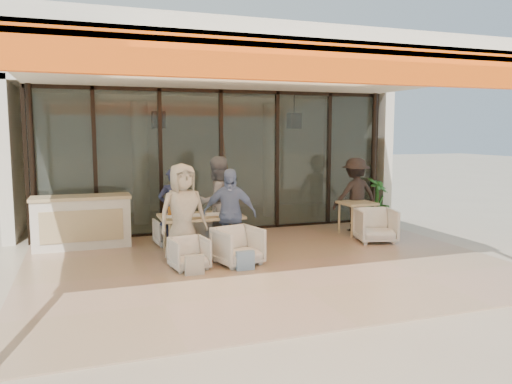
% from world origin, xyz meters
% --- Properties ---
extents(ground, '(70.00, 70.00, 0.00)m').
position_xyz_m(ground, '(0.00, 0.00, 0.00)').
color(ground, '#C6B293').
rests_on(ground, ground).
extents(terrace_floor, '(8.00, 6.00, 0.01)m').
position_xyz_m(terrace_floor, '(0.00, 0.00, 0.01)').
color(terrace_floor, tan).
rests_on(terrace_floor, ground).
extents(terrace_structure, '(8.00, 6.00, 3.40)m').
position_xyz_m(terrace_structure, '(0.00, -0.26, 3.25)').
color(terrace_structure, silver).
rests_on(terrace_structure, ground).
extents(glass_storefront, '(8.08, 0.10, 3.20)m').
position_xyz_m(glass_storefront, '(0.00, 3.00, 1.60)').
color(glass_storefront, '#9EADA3').
rests_on(glass_storefront, ground).
extents(interior_block, '(9.05, 3.62, 3.52)m').
position_xyz_m(interior_block, '(0.01, 5.31, 2.23)').
color(interior_block, silver).
rests_on(interior_block, ground).
extents(host_counter, '(1.85, 0.65, 1.04)m').
position_xyz_m(host_counter, '(-3.00, 2.30, 0.53)').
color(host_counter, silver).
rests_on(host_counter, ground).
extents(dining_table, '(1.50, 0.90, 0.93)m').
position_xyz_m(dining_table, '(-0.93, 1.07, 0.69)').
color(dining_table, '#D5B682').
rests_on(dining_table, ground).
extents(chair_far_left, '(0.63, 0.60, 0.60)m').
position_xyz_m(chair_far_left, '(-1.34, 2.02, 0.30)').
color(chair_far_left, white).
rests_on(chair_far_left, ground).
extents(chair_far_right, '(0.70, 0.67, 0.59)m').
position_xyz_m(chair_far_right, '(-0.50, 2.02, 0.30)').
color(chair_far_right, white).
rests_on(chair_far_right, ground).
extents(chair_near_left, '(0.65, 0.62, 0.60)m').
position_xyz_m(chair_near_left, '(-1.34, 0.12, 0.30)').
color(chair_near_left, white).
rests_on(chair_near_left, ground).
extents(chair_near_right, '(0.85, 0.82, 0.73)m').
position_xyz_m(chair_near_right, '(-0.50, 0.12, 0.36)').
color(chair_near_right, white).
rests_on(chair_near_right, ground).
extents(diner_navy, '(0.60, 0.41, 1.60)m').
position_xyz_m(diner_navy, '(-1.34, 1.52, 0.80)').
color(diner_navy, '#1A1C39').
rests_on(diner_navy, ground).
extents(diner_grey, '(1.04, 0.92, 1.80)m').
position_xyz_m(diner_grey, '(-0.50, 1.52, 0.90)').
color(diner_grey, slate).
rests_on(diner_grey, ground).
extents(diner_cream, '(0.93, 0.68, 1.74)m').
position_xyz_m(diner_cream, '(-1.34, 0.62, 0.87)').
color(diner_cream, beige).
rests_on(diner_cream, ground).
extents(diner_periwinkle, '(1.03, 0.70, 1.63)m').
position_xyz_m(diner_periwinkle, '(-0.50, 0.62, 0.81)').
color(diner_periwinkle, '#738EC0').
rests_on(diner_periwinkle, ground).
extents(tote_bag_cream, '(0.30, 0.10, 0.34)m').
position_xyz_m(tote_bag_cream, '(-1.34, -0.28, 0.17)').
color(tote_bag_cream, silver).
rests_on(tote_bag_cream, ground).
extents(tote_bag_blue, '(0.30, 0.10, 0.34)m').
position_xyz_m(tote_bag_blue, '(-0.50, -0.28, 0.17)').
color(tote_bag_blue, '#99BFD8').
rests_on(tote_bag_blue, ground).
extents(side_table, '(0.70, 0.70, 0.74)m').
position_xyz_m(side_table, '(2.70, 1.62, 0.64)').
color(side_table, '#D5B682').
rests_on(side_table, ground).
extents(side_chair, '(0.91, 0.88, 0.78)m').
position_xyz_m(side_chair, '(2.70, 0.87, 0.39)').
color(side_chair, white).
rests_on(side_chair, ground).
extents(standing_woman, '(1.12, 0.67, 1.69)m').
position_xyz_m(standing_woman, '(2.88, 2.02, 0.85)').
color(standing_woman, black).
rests_on(standing_woman, ground).
extents(potted_palm, '(0.91, 0.91, 1.15)m').
position_xyz_m(potted_palm, '(3.86, 2.65, 0.57)').
color(potted_palm, '#1E5919').
rests_on(potted_palm, ground).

